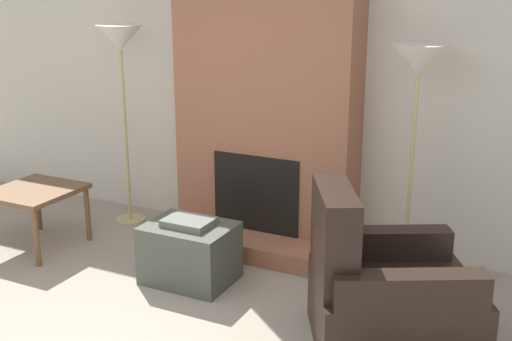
% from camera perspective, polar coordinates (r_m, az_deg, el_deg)
% --- Properties ---
extents(wall_back, '(8.26, 0.06, 2.60)m').
position_cam_1_polar(wall_back, '(5.46, 1.95, 7.43)').
color(wall_back, beige).
rests_on(wall_back, ground_plane).
extents(fireplace, '(1.54, 0.75, 2.60)m').
position_cam_1_polar(fireplace, '(5.25, 0.84, 6.33)').
color(fireplace, '#935B42').
rests_on(fireplace, ground_plane).
extents(ottoman, '(0.64, 0.49, 0.49)m').
position_cam_1_polar(ottoman, '(4.81, -5.90, -7.21)').
color(ottoman, '#474C42').
rests_on(ottoman, ground_plane).
extents(armchair, '(1.22, 1.17, 1.01)m').
position_cam_1_polar(armchair, '(4.03, 11.05, -11.18)').
color(armchair, black).
rests_on(armchair, ground_plane).
extents(side_table, '(0.65, 0.67, 0.51)m').
position_cam_1_polar(side_table, '(5.62, -19.07, -2.17)').
color(side_table, brown).
rests_on(side_table, ground_plane).
extents(floor_lamp_left, '(0.41, 0.41, 1.80)m').
position_cam_1_polar(floor_lamp_left, '(5.80, -11.96, 10.53)').
color(floor_lamp_left, tan).
rests_on(floor_lamp_left, ground_plane).
extents(floor_lamp_right, '(0.41, 0.41, 1.74)m').
position_cam_1_polar(floor_lamp_right, '(4.68, 14.22, 8.39)').
color(floor_lamp_right, tan).
rests_on(floor_lamp_right, ground_plane).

